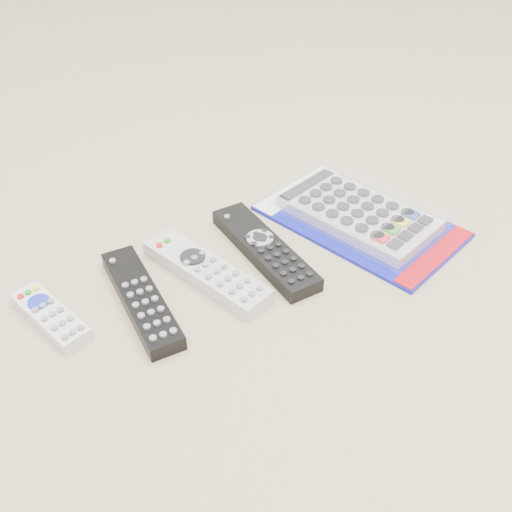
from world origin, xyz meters
TOP-DOWN VIEW (x-y plane):
  - remote_small_grey at (-0.24, 0.05)m, footprint 0.06×0.13m
  - remote_slim_black at (-0.14, 0.01)m, footprint 0.07×0.21m
  - remote_silver_dvd at (-0.04, 0.01)m, footprint 0.09×0.21m
  - remote_large_black at (0.05, 0.01)m, footprint 0.07×0.22m
  - jumbo_remote_packaged at (0.22, -0.01)m, footprint 0.23×0.32m

SIDE VIEW (x-z plane):
  - remote_small_grey at x=-0.24m, z-range 0.00..0.02m
  - remote_slim_black at x=-0.14m, z-range 0.00..0.02m
  - remote_silver_dvd at x=-0.04m, z-range 0.00..0.02m
  - remote_large_black at x=0.05m, z-range 0.00..0.02m
  - jumbo_remote_packaged at x=0.22m, z-range 0.00..0.04m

